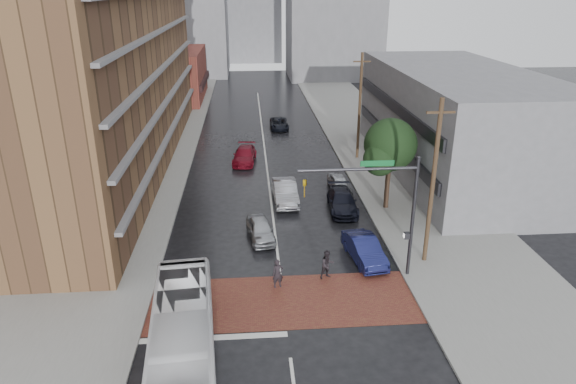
{
  "coord_description": "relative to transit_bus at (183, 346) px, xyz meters",
  "views": [
    {
      "loc": [
        -1.57,
        -22.51,
        15.55
      ],
      "look_at": [
        0.78,
        7.27,
        3.5
      ],
      "focal_mm": 32.0,
      "sensor_mm": 36.0,
      "label": 1
    }
  ],
  "objects": [
    {
      "name": "utility_pole_far",
      "position": [
        13.39,
        28.68,
        3.62
      ],
      "size": [
        1.6,
        0.26,
        10.0
      ],
      "color": "#473321",
      "rests_on": "ground"
    },
    {
      "name": "ground",
      "position": [
        4.59,
        4.68,
        -1.52
      ],
      "size": [
        160.0,
        160.0,
        0.0
      ],
      "primitive_type": "plane",
      "color": "black",
      "rests_on": "ground"
    },
    {
      "name": "car_travel_c",
      "position": [
        2.57,
        28.41,
        -0.82
      ],
      "size": [
        2.49,
        5.04,
        1.41
      ],
      "primitive_type": "imported",
      "rotation": [
        0.0,
        0.0,
        -0.11
      ],
      "color": "maroon",
      "rests_on": "ground"
    },
    {
      "name": "car_travel_a",
      "position": [
        3.6,
        12.52,
        -0.86
      ],
      "size": [
        2.12,
        4.09,
        1.33
      ],
      "primitive_type": "imported",
      "rotation": [
        0.0,
        0.0,
        0.15
      ],
      "color": "#A8ABB0",
      "rests_on": "ground"
    },
    {
      "name": "car_travel_b",
      "position": [
        5.68,
        18.63,
        -0.7
      ],
      "size": [
        1.88,
        5.03,
        1.64
      ],
      "primitive_type": "imported",
      "rotation": [
        0.0,
        0.0,
        0.03
      ],
      "color": "#A1A1A8",
      "rests_on": "ground"
    },
    {
      "name": "suv_travel",
      "position": [
        6.61,
        40.48,
        -0.91
      ],
      "size": [
        2.07,
        4.42,
        1.22
      ],
      "primitive_type": "imported",
      "rotation": [
        0.0,
        0.0,
        0.01
      ],
      "color": "black",
      "rests_on": "ground"
    },
    {
      "name": "crosswalk",
      "position": [
        4.59,
        5.18,
        -1.51
      ],
      "size": [
        14.0,
        5.0,
        0.02
      ],
      "primitive_type": "cube",
      "color": "brown",
      "rests_on": "ground"
    },
    {
      "name": "pedestrian_a",
      "position": [
        4.39,
        6.58,
        -0.68
      ],
      "size": [
        0.69,
        0.53,
        1.68
      ],
      "primitive_type": "imported",
      "rotation": [
        0.0,
        0.0,
        0.23
      ],
      "color": "black",
      "rests_on": "ground"
    },
    {
      "name": "car_parked_far",
      "position": [
        10.25,
        20.68,
        -0.9
      ],
      "size": [
        1.74,
        3.73,
        1.24
      ],
      "primitive_type": "imported",
      "rotation": [
        0.0,
        0.0,
        0.08
      ],
      "color": "#B3B7BC",
      "rests_on": "ground"
    },
    {
      "name": "building_east",
      "position": [
        21.09,
        24.68,
        2.98
      ],
      "size": [
        11.0,
        26.0,
        9.0
      ],
      "primitive_type": "cube",
      "color": "gray",
      "rests_on": "ground"
    },
    {
      "name": "storefront_west",
      "position": [
        -7.41,
        58.68,
        1.98
      ],
      "size": [
        8.0,
        16.0,
        7.0
      ],
      "primitive_type": "cube",
      "color": "maroon",
      "rests_on": "ground"
    },
    {
      "name": "apartment_block",
      "position": [
        -9.41,
        28.68,
        12.48
      ],
      "size": [
        10.0,
        44.0,
        28.0
      ],
      "primitive_type": "cube",
      "color": "brown",
      "rests_on": "ground"
    },
    {
      "name": "street_tree",
      "position": [
        13.11,
        16.71,
        3.21
      ],
      "size": [
        4.2,
        4.1,
        6.9
      ],
      "color": "#332319",
      "rests_on": "ground"
    },
    {
      "name": "sidewalk_east",
      "position": [
        16.09,
        29.68,
        -1.45
      ],
      "size": [
        9.0,
        90.0,
        0.15
      ],
      "primitive_type": "cube",
      "color": "gray",
      "rests_on": "ground"
    },
    {
      "name": "car_parked_near",
      "position": [
        9.79,
        9.17,
        -0.79
      ],
      "size": [
        2.2,
        4.63,
        1.47
      ],
      "primitive_type": "imported",
      "rotation": [
        0.0,
        0.0,
        0.15
      ],
      "color": "#151949",
      "rests_on": "ground"
    },
    {
      "name": "utility_pole_near",
      "position": [
        13.39,
        8.68,
        3.62
      ],
      "size": [
        1.6,
        0.26,
        10.0
      ],
      "color": "#473321",
      "rests_on": "ground"
    },
    {
      "name": "distant_tower_center",
      "position": [
        4.59,
        99.68,
        10.48
      ],
      "size": [
        12.0,
        10.0,
        24.0
      ],
      "primitive_type": "cube",
      "color": "gray",
      "rests_on": "ground"
    },
    {
      "name": "signal_mast",
      "position": [
        10.44,
        7.18,
        3.21
      ],
      "size": [
        6.5,
        0.3,
        7.2
      ],
      "color": "#2D2D33",
      "rests_on": "ground"
    },
    {
      "name": "transit_bus",
      "position": [
        0.0,
        0.0,
        0.0
      ],
      "size": [
        3.5,
        11.11,
        3.04
      ],
      "primitive_type": "imported",
      "rotation": [
        0.0,
        0.0,
        0.09
      ],
      "color": "silver",
      "rests_on": "ground"
    },
    {
      "name": "sidewalk_west",
      "position": [
        -6.91,
        29.68,
        -1.45
      ],
      "size": [
        9.0,
        90.0,
        0.15
      ],
      "primitive_type": "cube",
      "color": "gray",
      "rests_on": "ground"
    },
    {
      "name": "pedestrian_b",
      "position": [
        7.25,
        7.31,
        -0.66
      ],
      "size": [
        1.02,
        0.91,
        1.73
      ],
      "primitive_type": "imported",
      "rotation": [
        0.0,
        0.0,
        0.37
      ],
      "color": "black",
      "rests_on": "ground"
    },
    {
      "name": "car_parked_mid",
      "position": [
        9.79,
        16.72,
        -0.81
      ],
      "size": [
        2.24,
        5.02,
        1.43
      ],
      "primitive_type": "imported",
      "rotation": [
        0.0,
        0.0,
        -0.05
      ],
      "color": "black",
      "rests_on": "ground"
    }
  ]
}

